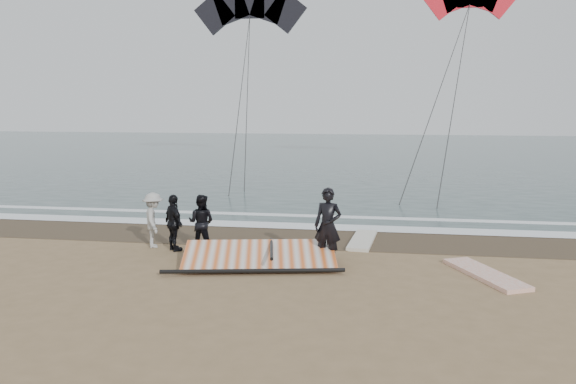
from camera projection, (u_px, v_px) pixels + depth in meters
The scene contains 11 objects.
ground at pixel (288, 286), 12.30m from camera, with size 120.00×120.00×0.00m, color #8C704C.
sea at pixel (351, 153), 44.51m from camera, with size 120.00×54.00×0.02m, color #233838.
wet_sand at pixel (311, 237), 16.69m from camera, with size 120.00×2.80×0.01m, color #4C3D2B.
foam_near at pixel (316, 227), 18.05m from camera, with size 120.00×0.90×0.01m, color white.
foam_far at pixel (321, 216), 19.71m from camera, with size 120.00×0.45×0.01m, color white.
man_main at pixel (328, 226), 13.91m from camera, with size 0.69×0.46×1.90m, color black.
board_white at pixel (485, 274), 12.98m from camera, with size 0.70×2.49×0.10m, color white.
board_cream at pixel (362, 240), 16.18m from camera, with size 0.61×2.30×0.10m, color beige.
trio_cluster at pixel (174, 221), 15.29m from camera, with size 2.26×1.32×1.54m.
sail_rig at pixel (258, 257), 13.91m from camera, with size 4.24×2.36×0.50m.
kite_dark at pixel (250, 13), 35.69m from camera, with size 8.34×6.82×16.52m.
Camera 1 is at (1.79, -11.69, 3.97)m, focal length 35.00 mm.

